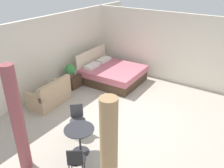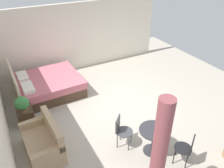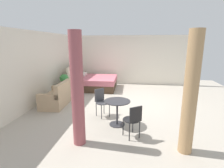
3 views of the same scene
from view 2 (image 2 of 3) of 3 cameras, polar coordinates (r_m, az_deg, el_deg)
The scene contains 11 objects.
ground_plane at distance 7.07m, azimuth 2.36°, elevation -5.71°, with size 9.31×9.57×0.02m, color #B2A899.
wall_right at distance 9.00m, azimuth -7.78°, elevation 11.91°, with size 0.12×6.57×2.58m, color silver.
bed at distance 7.82m, azimuth -16.22°, elevation -0.28°, with size 1.91×2.13×1.12m.
couch at distance 5.75m, azimuth -16.88°, elevation -13.93°, with size 1.34×0.80×0.86m.
nightstand at distance 6.78m, azimuth -21.09°, elevation -7.49°, with size 0.51×0.42×0.46m.
potted_plant at distance 6.43m, azimuth -21.87°, elevation -4.71°, with size 0.37×0.37×0.46m.
vase at distance 6.69m, azimuth -21.83°, elevation -4.70°, with size 0.08×0.08×0.20m.
balcony_table at distance 5.46m, azimuth 10.45°, elevation -12.97°, with size 0.70×0.70×0.68m.
cafe_chair_near_window at distance 5.39m, azimuth 18.49°, elevation -15.05°, with size 0.55×0.55×0.80m.
cafe_chair_near_couch at distance 5.53m, azimuth 2.41°, elevation -11.35°, with size 0.58×0.58×0.83m.
curtain_right at distance 4.09m, azimuth 11.75°, elevation -17.64°, with size 0.26×0.26×2.41m.
Camera 2 is at (-4.83, 2.90, 4.25)m, focal length 36.01 mm.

